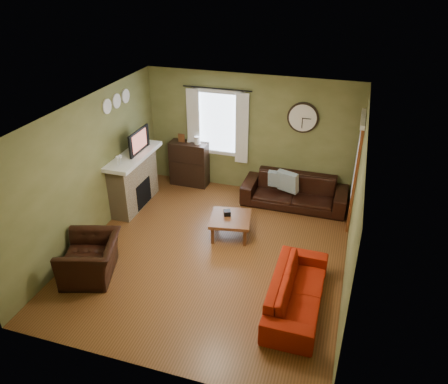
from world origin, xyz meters
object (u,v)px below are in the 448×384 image
(sofa_brown, at_px, (294,191))
(coffee_table, at_px, (230,226))
(sofa_red, at_px, (297,291))
(bookshelf, at_px, (189,164))
(armchair, at_px, (91,258))

(sofa_brown, relative_size, coffee_table, 2.93)
(sofa_brown, distance_m, sofa_red, 3.09)
(sofa_brown, bearing_deg, bookshelf, 174.38)
(sofa_red, bearing_deg, sofa_brown, 10.02)
(armchair, bearing_deg, sofa_red, 76.94)
(sofa_brown, xyz_separation_m, armchair, (-2.81, -3.31, 0.01))
(coffee_table, bearing_deg, sofa_red, -45.57)
(armchair, bearing_deg, bookshelf, 156.63)
(sofa_brown, relative_size, armchair, 2.16)
(sofa_brown, xyz_separation_m, sofa_red, (0.54, -3.04, -0.04))
(bookshelf, relative_size, sofa_brown, 0.47)
(bookshelf, distance_m, sofa_red, 4.45)
(sofa_red, height_order, armchair, armchair)
(bookshelf, height_order, sofa_brown, bookshelf)
(sofa_brown, relative_size, sofa_red, 1.14)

